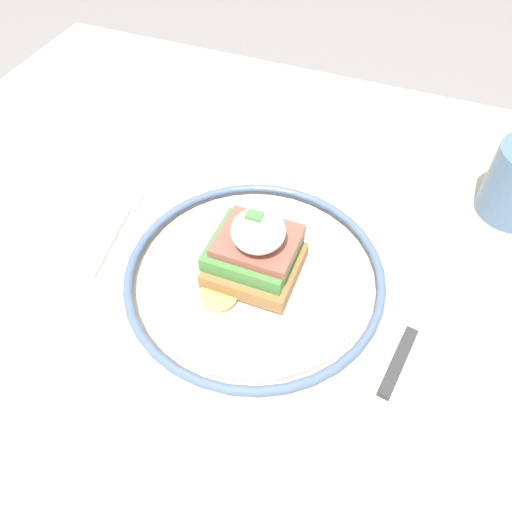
# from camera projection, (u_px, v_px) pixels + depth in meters

# --- Properties ---
(ground_plane) EXTENTS (6.00, 6.00, 0.00)m
(ground_plane) POSITION_uv_depth(u_px,v_px,m) (251.00, 479.00, 1.13)
(ground_plane) COLOR gray
(dining_table) EXTENTS (1.05, 0.88, 0.75)m
(dining_table) POSITION_uv_depth(u_px,v_px,m) (247.00, 328.00, 0.63)
(dining_table) COLOR #C6B28E
(dining_table) RESTS_ON ground_plane
(plate) EXTENTS (0.28, 0.28, 0.02)m
(plate) POSITION_uv_depth(u_px,v_px,m) (256.00, 272.00, 0.55)
(plate) COLOR white
(plate) RESTS_ON dining_table
(sandwich) EXTENTS (0.09, 0.11, 0.09)m
(sandwich) POSITION_uv_depth(u_px,v_px,m) (256.00, 248.00, 0.52)
(sandwich) COLOR olive
(sandwich) RESTS_ON plate
(fork) EXTENTS (0.04, 0.14, 0.00)m
(fork) POSITION_uv_depth(u_px,v_px,m) (118.00, 226.00, 0.60)
(fork) COLOR silver
(fork) RESTS_ON dining_table
(knife) EXTENTS (0.04, 0.18, 0.01)m
(knife) POSITION_uv_depth(u_px,v_px,m) (410.00, 335.00, 0.50)
(knife) COLOR #2D2D2D
(knife) RESTS_ON dining_table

